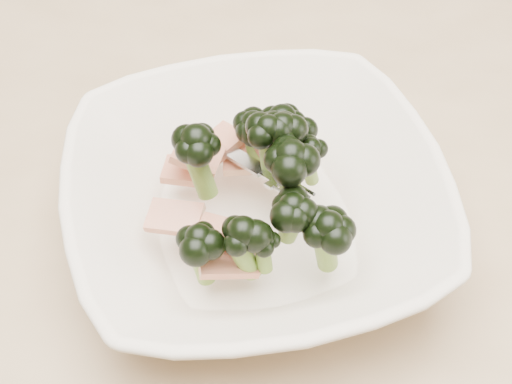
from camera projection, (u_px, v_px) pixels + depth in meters
dining_table at (209, 279)px, 0.68m from camera, size 1.20×0.80×0.75m
broccoli_dish at (257, 200)px, 0.56m from camera, size 0.35×0.35×0.12m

